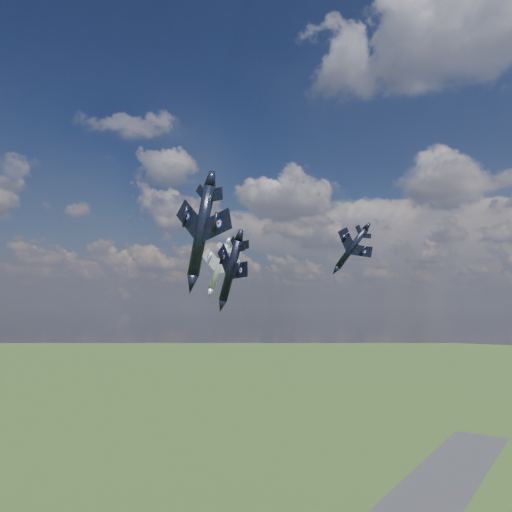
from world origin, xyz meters
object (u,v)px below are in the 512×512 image
Objects in this scene: jet_lead_navy at (231,270)px; jet_right_navy at (201,231)px; jet_left_silver at (219,267)px; jet_high_navy at (351,248)px.

jet_right_navy reaches higher than jet_lead_navy.
jet_lead_navy is 1.10× the size of jet_left_silver.
jet_left_silver is at bearing 154.77° from jet_lead_navy.
jet_high_navy is at bearing 86.00° from jet_lead_navy.
jet_left_silver is at bearing -160.40° from jet_high_navy.
jet_high_navy is (1.17, 47.13, 2.18)m from jet_right_navy.
jet_lead_navy is at bearing 126.61° from jet_right_navy.
jet_high_navy reaches higher than jet_right_navy.
jet_right_navy is 1.14× the size of jet_left_silver.
jet_right_navy is at bearing -91.30° from jet_high_navy.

